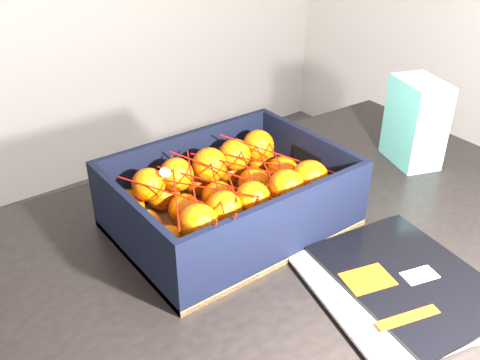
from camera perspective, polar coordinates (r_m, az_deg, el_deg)
table at (r=1.02m, az=5.68°, el=-10.80°), size 1.24×0.86×0.75m
magazine_stack at (r=0.88m, az=16.41°, el=-10.59°), size 0.31×0.33×0.02m
produce_crate at (r=0.97m, az=-1.07°, el=-2.75°), size 0.40×0.30×0.13m
clementine_heap at (r=0.96m, az=-1.04°, el=-1.85°), size 0.38×0.28×0.12m
mesh_net at (r=0.92m, az=-1.17°, el=0.40°), size 0.33×0.26×0.09m
retail_carton at (r=1.23m, az=18.25°, el=5.91°), size 0.12×0.15×0.19m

